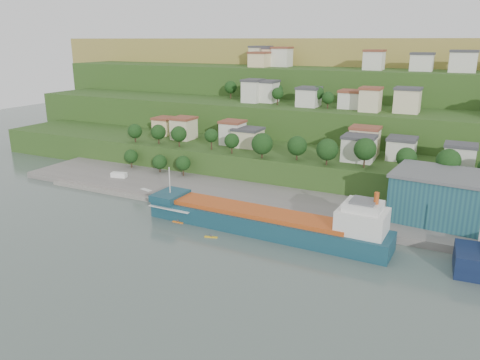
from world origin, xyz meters
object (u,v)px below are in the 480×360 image
Objects in this scene: cargo_ship_near at (271,223)px; warehouse at (456,199)px; caravan at (119,176)px; kayak_orange at (178,222)px.

warehouse reaches higher than cargo_ship_near.
cargo_ship_near reaches higher than caravan.
kayak_orange is (-66.47, -27.98, -8.19)m from warehouse.
cargo_ship_near is 12.21× the size of caravan.
warehouse is at bearing 21.62° from kayak_orange.
cargo_ship_near is at bearing 9.03° from kayak_orange.
caravan is (-63.76, 17.13, -0.21)m from cargo_ship_near.
cargo_ship_near is 25.77m from kayak_orange.
cargo_ship_near is 1.97× the size of warehouse.
cargo_ship_near reaches higher than kayak_orange.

